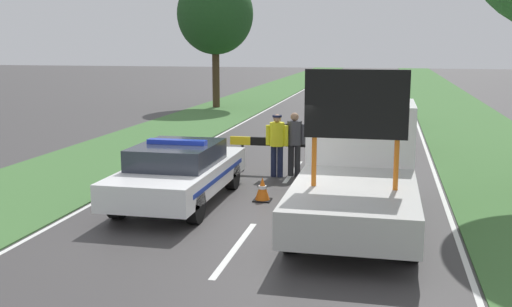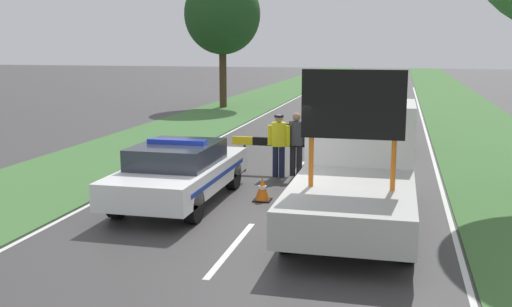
{
  "view_description": "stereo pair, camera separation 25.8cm",
  "coord_description": "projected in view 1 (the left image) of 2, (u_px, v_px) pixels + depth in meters",
  "views": [
    {
      "loc": [
        2.52,
        -11.53,
        3.57
      ],
      "look_at": [
        -0.36,
        1.62,
        1.1
      ],
      "focal_mm": 42.0,
      "sensor_mm": 36.0,
      "label": 1
    },
    {
      "loc": [
        2.77,
        -11.47,
        3.57
      ],
      "look_at": [
        -0.36,
        1.62,
        1.1
      ],
      "focal_mm": 42.0,
      "sensor_mm": 36.0,
      "label": 2
    }
  ],
  "objects": [
    {
      "name": "roadside_tree_near_left",
      "position": [
        215.0,
        15.0,
        33.05
      ],
      "size": [
        4.21,
        4.21,
        7.4
      ],
      "color": "#42301E",
      "rests_on": "ground"
    },
    {
      "name": "traffic_cone_centre_front",
      "position": [
        262.0,
        189.0,
        13.78
      ],
      "size": [
        0.4,
        0.4,
        0.56
      ],
      "color": "black",
      "rests_on": "ground"
    },
    {
      "name": "ground_plane",
      "position": [
        256.0,
        221.0,
        12.25
      ],
      "size": [
        160.0,
        160.0,
        0.0
      ],
      "primitive_type": "plane",
      "color": "#3D3A3A"
    },
    {
      "name": "police_officer",
      "position": [
        277.0,
        140.0,
        16.15
      ],
      "size": [
        0.61,
        0.39,
        1.71
      ],
      "rotation": [
        0.0,
        0.0,
        2.65
      ],
      "color": "#191E38",
      "rests_on": "ground"
    },
    {
      "name": "grass_verge_left",
      "position": [
        225.0,
        110.0,
        32.76
      ],
      "size": [
        4.29,
        120.0,
        0.03
      ],
      "color": "#427038",
      "rests_on": "ground"
    },
    {
      "name": "road_barrier",
      "position": [
        292.0,
        144.0,
        16.61
      ],
      "size": [
        3.53,
        0.08,
        0.99
      ],
      "rotation": [
        0.0,
        0.0,
        -0.09
      ],
      "color": "black",
      "rests_on": "ground"
    },
    {
      "name": "traffic_cone_near_police",
      "position": [
        229.0,
        159.0,
        17.19
      ],
      "size": [
        0.43,
        0.43,
        0.6
      ],
      "color": "black",
      "rests_on": "ground"
    },
    {
      "name": "queued_car_sedan_silver",
      "position": [
        380.0,
        107.0,
        26.62
      ],
      "size": [
        1.8,
        4.37,
        1.49
      ],
      "rotation": [
        0.0,
        0.0,
        3.14
      ],
      "color": "#B2B2B7",
      "rests_on": "ground"
    },
    {
      "name": "police_car",
      "position": [
        179.0,
        171.0,
        13.53
      ],
      "size": [
        1.93,
        4.85,
        1.48
      ],
      "rotation": [
        0.0,
        0.0,
        0.05
      ],
      "color": "white",
      "rests_on": "ground"
    },
    {
      "name": "lane_markings",
      "position": [
        320.0,
        136.0,
        23.57
      ],
      "size": [
        7.91,
        56.68,
        0.01
      ],
      "color": "silver",
      "rests_on": "ground"
    },
    {
      "name": "traffic_cone_near_truck",
      "position": [
        191.0,
        152.0,
        18.16
      ],
      "size": [
        0.48,
        0.48,
        0.66
      ],
      "color": "black",
      "rests_on": "ground"
    },
    {
      "name": "queued_car_wagon_maroon",
      "position": [
        367.0,
        128.0,
        20.57
      ],
      "size": [
        1.76,
        4.11,
        1.39
      ],
      "rotation": [
        0.0,
        0.0,
        3.14
      ],
      "color": "maroon",
      "rests_on": "ground"
    },
    {
      "name": "work_truck",
      "position": [
        359.0,
        163.0,
        12.52
      ],
      "size": [
        2.27,
        5.96,
        3.14
      ],
      "rotation": [
        0.0,
        0.0,
        3.08
      ],
      "color": "white",
      "rests_on": "ground"
    },
    {
      "name": "traffic_cone_behind_barrier",
      "position": [
        326.0,
        161.0,
        16.85
      ],
      "size": [
        0.47,
        0.47,
        0.64
      ],
      "color": "black",
      "rests_on": "ground"
    },
    {
      "name": "pedestrian_civilian",
      "position": [
        294.0,
        139.0,
        16.26
      ],
      "size": [
        0.63,
        0.4,
        1.74
      ],
      "rotation": [
        0.0,
        0.0,
        -0.29
      ],
      "color": "#232326",
      "rests_on": "ground"
    },
    {
      "name": "grass_verge_right",
      "position": [
        460.0,
        115.0,
        30.17
      ],
      "size": [
        4.29,
        120.0,
        0.03
      ],
      "color": "#427038",
      "rests_on": "ground"
    }
  ]
}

